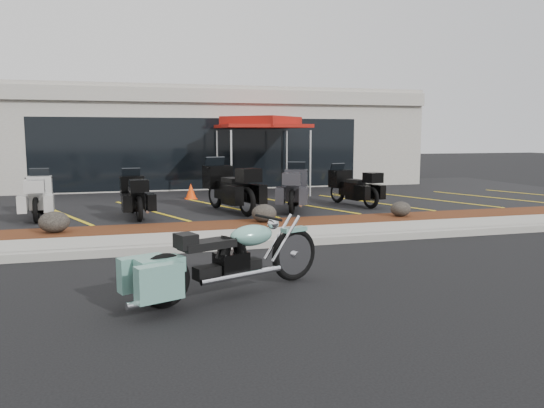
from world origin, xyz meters
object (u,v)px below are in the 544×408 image
object	(u,v)px
touring_white	(40,191)
popup_canopy	(261,124)
traffic_cone	(191,191)
hero_cruiser	(294,247)

from	to	relation	value
touring_white	popup_canopy	bearing A→B (deg)	-67.77
traffic_cone	popup_canopy	bearing A→B (deg)	21.19
popup_canopy	traffic_cone	bearing A→B (deg)	-152.56
traffic_cone	popup_canopy	world-z (taller)	popup_canopy
touring_white	popup_canopy	xyz separation A→B (m)	(6.73, 3.28, 1.81)
touring_white	popup_canopy	distance (m)	7.70
hero_cruiser	traffic_cone	distance (m)	9.52
hero_cruiser	touring_white	size ratio (longest dim) A/B	1.46
hero_cruiser	popup_canopy	world-z (taller)	popup_canopy
hero_cruiser	traffic_cone	size ratio (longest dim) A/B	6.10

